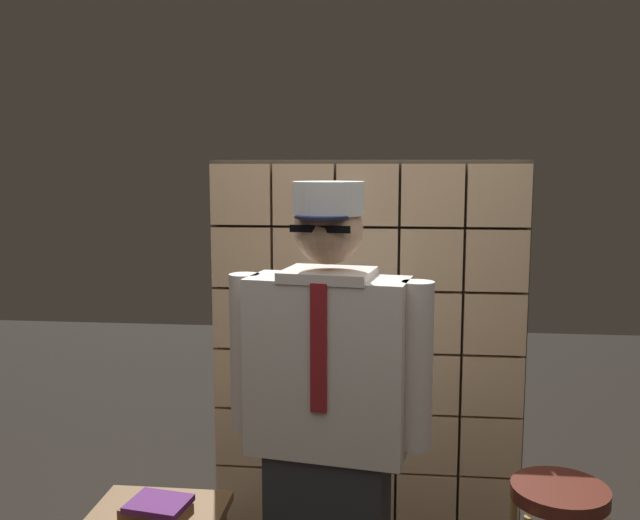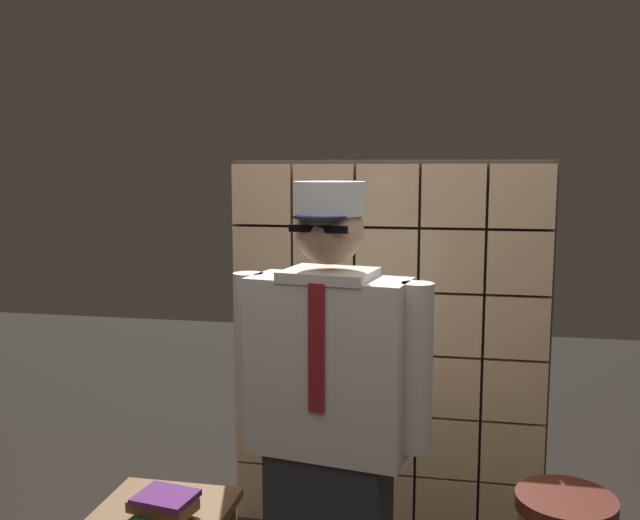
{
  "view_description": "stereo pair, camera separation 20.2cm",
  "coord_description": "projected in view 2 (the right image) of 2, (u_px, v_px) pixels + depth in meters",
  "views": [
    {
      "loc": [
        0.13,
        -1.99,
        1.89
      ],
      "look_at": [
        -0.12,
        0.32,
        1.58
      ],
      "focal_mm": 38.96,
      "sensor_mm": 36.0,
      "label": 1
    },
    {
      "loc": [
        0.33,
        -1.96,
        1.89
      ],
      "look_at": [
        -0.12,
        0.32,
        1.58
      ],
      "focal_mm": 38.96,
      "sensor_mm": 36.0,
      "label": 2
    }
  ],
  "objects": [
    {
      "name": "glass_block_wall",
      "position": [
        386.0,
        351.0,
        3.55
      ],
      "size": [
        1.63,
        0.1,
        1.95
      ],
      "color": "#E0B78C",
      "rests_on": "ground"
    },
    {
      "name": "standing_person",
      "position": [
        329.0,
        431.0,
        2.46
      ],
      "size": [
        0.74,
        0.36,
        1.84
      ],
      "rotation": [
        0.0,
        0.0,
        -0.16
      ],
      "color": "#28282D",
      "rests_on": "ground"
    },
    {
      "name": "book_stack",
      "position": [
        164.0,
        505.0,
        2.68
      ],
      "size": [
        0.27,
        0.22,
        0.09
      ],
      "color": "#1E592D",
      "rests_on": "side_table"
    }
  ]
}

